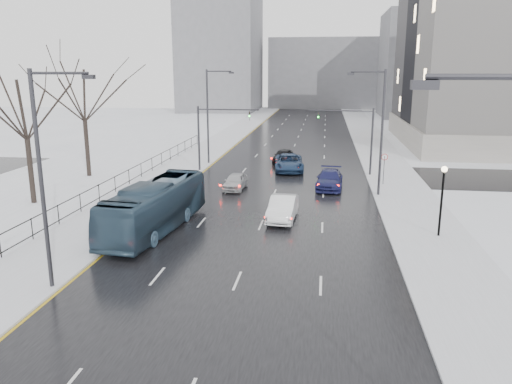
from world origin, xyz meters
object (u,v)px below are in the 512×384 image
at_px(bus, 155,206).
at_px(lamppost_r_mid, 442,191).
at_px(streetlight_l_near, 45,171).
at_px(mast_signal_right, 361,133).
at_px(sedan_right_cross, 289,163).
at_px(sedan_center_near, 235,181).
at_px(mast_signal_left, 209,131).
at_px(no_uturn_sign, 384,160).
at_px(streetlight_l_far, 210,112).
at_px(sedan_center_far, 283,156).
at_px(tree_park_e, 89,177).
at_px(tree_park_d, 34,204).
at_px(sedan_right_far, 330,179).
at_px(streetlight_r_mid, 379,127).
at_px(sedan_right_near, 283,208).

bearing_deg(bus, lamppost_r_mid, 9.24).
distance_m(streetlight_l_near, bus, 10.04).
bearing_deg(mast_signal_right, sedan_right_cross, 168.90).
height_order(bus, sedan_center_near, bus).
bearing_deg(mast_signal_left, lamppost_r_mid, -44.48).
distance_m(streetlight_l_near, lamppost_r_mid, 21.78).
relative_size(lamppost_r_mid, no_uturn_sign, 1.59).
xyz_separation_m(streetlight_l_far, mast_signal_left, (0.84, -4.00, -1.51)).
bearing_deg(sedan_center_far, no_uturn_sign, -37.98).
distance_m(tree_park_e, mast_signal_right, 26.16).
height_order(tree_park_e, mast_signal_right, tree_park_e).
relative_size(tree_park_d, lamppost_r_mid, 2.92).
height_order(tree_park_d, sedan_right_far, tree_park_d).
bearing_deg(bus, sedan_right_far, 56.36).
bearing_deg(sedan_center_near, streetlight_l_near, -99.32).
bearing_deg(sedan_right_far, tree_park_e, 178.67).
relative_size(streetlight_l_far, sedan_right_far, 1.88).
height_order(tree_park_e, sedan_right_cross, tree_park_e).
xyz_separation_m(streetlight_l_near, streetlight_l_far, (0.00, 32.00, 0.00)).
xyz_separation_m(tree_park_e, streetlight_r_mid, (26.37, -4.00, 5.62)).
height_order(streetlight_l_near, sedan_right_cross, streetlight_l_near).
bearing_deg(sedan_center_near, lamppost_r_mid, -32.96).
bearing_deg(sedan_right_far, sedan_center_far, 116.15).
distance_m(tree_park_e, streetlight_r_mid, 27.25).
xyz_separation_m(streetlight_l_near, lamppost_r_mid, (19.17, 10.00, -2.67)).
height_order(streetlight_l_near, no_uturn_sign, streetlight_l_near).
relative_size(mast_signal_right, bus, 0.58).
bearing_deg(bus, streetlight_l_far, 100.38).
relative_size(mast_signal_right, sedan_center_far, 1.52).
xyz_separation_m(tree_park_d, lamppost_r_mid, (28.80, -4.00, 2.94)).
bearing_deg(bus, streetlight_l_near, -94.82).
xyz_separation_m(mast_signal_right, sedan_center_far, (-7.83, 6.01, -3.34)).
relative_size(mast_signal_left, sedan_right_cross, 1.09).
bearing_deg(streetlight_l_far, streetlight_r_mid, -36.30).
relative_size(tree_park_d, sedan_right_far, 2.35).
distance_m(sedan_right_near, sedan_right_far, 10.25).
relative_size(streetlight_r_mid, sedan_right_cross, 1.67).
height_order(streetlight_l_near, mast_signal_left, streetlight_l_near).
relative_size(tree_park_e, sedan_center_near, 3.35).
bearing_deg(lamppost_r_mid, mast_signal_right, 101.54).
relative_size(streetlight_l_near, sedan_center_near, 2.48).
bearing_deg(mast_signal_left, mast_signal_right, 0.00).
relative_size(tree_park_e, no_uturn_sign, 5.00).
bearing_deg(sedan_right_near, no_uturn_sign, 58.41).
distance_m(sedan_center_near, sedan_right_cross, 9.49).
bearing_deg(mast_signal_left, sedan_center_far, 41.37).
bearing_deg(streetlight_r_mid, streetlight_l_near, -129.24).
height_order(tree_park_d, streetlight_l_far, streetlight_l_far).
relative_size(tree_park_e, sedan_center_far, 3.15).
bearing_deg(sedan_center_far, sedan_right_far, -59.14).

